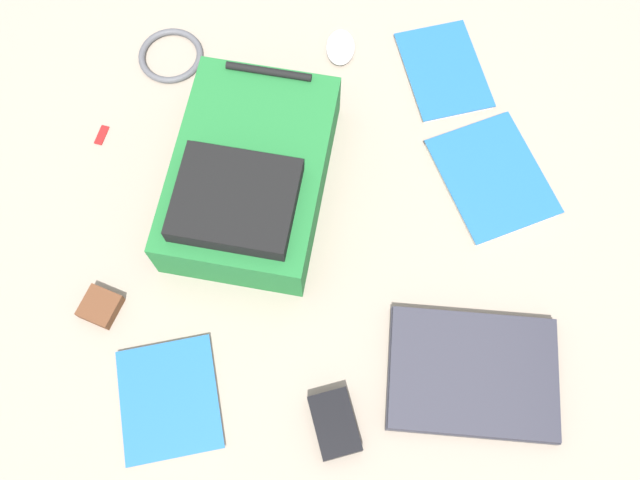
# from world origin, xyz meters

# --- Properties ---
(ground_plane) EXTENTS (3.35, 3.35, 0.00)m
(ground_plane) POSITION_xyz_m (0.00, 0.00, 0.00)
(ground_plane) COLOR gray
(backpack) EXTENTS (0.40, 0.51, 0.17)m
(backpack) POSITION_xyz_m (-0.14, 0.09, 0.07)
(backpack) COLOR #1E662D
(backpack) RESTS_ON ground_plane
(laptop) EXTENTS (0.36, 0.28, 0.03)m
(laptop) POSITION_xyz_m (0.29, -0.34, 0.02)
(laptop) COLOR #24242C
(laptop) RESTS_ON ground_plane
(book_comic) EXTENTS (0.21, 0.27, 0.02)m
(book_comic) POSITION_xyz_m (0.31, 0.37, 0.01)
(book_comic) COLOR silver
(book_comic) RESTS_ON ground_plane
(book_blue) EXTENTS (0.28, 0.32, 0.02)m
(book_blue) POSITION_xyz_m (0.38, 0.08, 0.01)
(book_blue) COLOR silver
(book_blue) RESTS_ON ground_plane
(book_red) EXTENTS (0.22, 0.24, 0.01)m
(book_red) POSITION_xyz_m (-0.31, -0.35, 0.01)
(book_red) COLOR silver
(book_red) RESTS_ON ground_plane
(computer_mouse) EXTENTS (0.08, 0.11, 0.03)m
(computer_mouse) POSITION_xyz_m (0.08, 0.44, 0.02)
(computer_mouse) COLOR silver
(computer_mouse) RESTS_ON ground_plane
(cable_coil) EXTENTS (0.15, 0.15, 0.02)m
(cable_coil) POSITION_xyz_m (-0.32, 0.44, 0.01)
(cable_coil) COLOR #4C4C51
(cable_coil) RESTS_ON ground_plane
(power_brick) EXTENTS (0.10, 0.13, 0.03)m
(power_brick) POSITION_xyz_m (0.01, -0.42, 0.02)
(power_brick) COLOR black
(power_brick) RESTS_ON ground_plane
(earbud_pouch) EXTENTS (0.09, 0.09, 0.03)m
(earbud_pouch) POSITION_xyz_m (-0.45, -0.16, 0.01)
(earbud_pouch) COLOR #59331E
(earbud_pouch) RESTS_ON ground_plane
(usb_stick) EXTENTS (0.03, 0.05, 0.01)m
(usb_stick) POSITION_xyz_m (-0.47, 0.24, 0.00)
(usb_stick) COLOR #B21919
(usb_stick) RESTS_ON ground_plane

